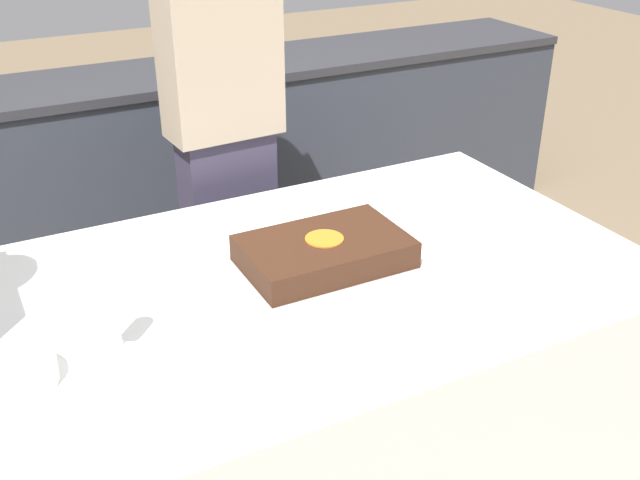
% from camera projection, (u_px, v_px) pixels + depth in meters
% --- Properties ---
extents(ground_plane, '(14.00, 14.00, 0.00)m').
position_uv_depth(ground_plane, '(313.00, 463.00, 2.50)').
color(ground_plane, '#7A664C').
extents(back_counter, '(4.40, 0.58, 0.92)m').
position_uv_depth(back_counter, '(155.00, 168.00, 3.60)').
color(back_counter, '#333842').
rests_on(back_counter, ground_plane).
extents(dining_table, '(1.94, 1.18, 0.74)m').
position_uv_depth(dining_table, '(312.00, 375.00, 2.33)').
color(dining_table, white).
rests_on(dining_table, ground_plane).
extents(cake, '(0.51, 0.34, 0.09)m').
position_uv_depth(cake, '(324.00, 252.00, 2.18)').
color(cake, '#B7B2AD').
rests_on(cake, dining_table).
extents(plate_stack, '(0.19, 0.19, 0.05)m').
position_uv_depth(plate_stack, '(15.00, 375.00, 1.70)').
color(plate_stack, white).
rests_on(plate_stack, dining_table).
extents(wine_glass, '(0.06, 0.06, 0.17)m').
position_uv_depth(wine_glass, '(116.00, 308.00, 1.78)').
color(wine_glass, white).
rests_on(wine_glass, dining_table).
extents(side_plate_near_cake, '(0.17, 0.17, 0.00)m').
position_uv_depth(side_plate_near_cake, '(271.00, 226.00, 2.42)').
color(side_plate_near_cake, white).
rests_on(side_plate_near_cake, dining_table).
extents(side_plate_right_edge, '(0.17, 0.17, 0.00)m').
position_uv_depth(side_plate_right_edge, '(441.00, 224.00, 2.44)').
color(side_plate_right_edge, white).
rests_on(side_plate_right_edge, dining_table).
extents(utensil_pile, '(0.17, 0.11, 0.02)m').
position_uv_depth(utensil_pile, '(459.00, 344.00, 1.83)').
color(utensil_pile, white).
rests_on(utensil_pile, dining_table).
extents(person_cutting_cake, '(0.42, 0.23, 1.67)m').
position_uv_depth(person_cutting_cake, '(225.00, 141.00, 2.76)').
color(person_cutting_cake, '#383347').
rests_on(person_cutting_cake, ground_plane).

